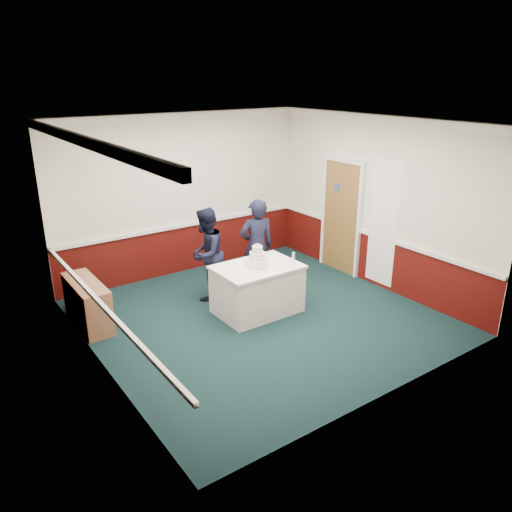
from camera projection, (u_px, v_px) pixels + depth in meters
ground at (260, 317)px, 7.90m from camera, size 5.00×5.00×0.00m
room_shell at (242, 188)px, 7.73m from camera, size 5.00×5.00×3.00m
sideboard at (88, 303)px, 7.57m from camera, size 0.41×1.20×0.70m
cake_table at (257, 289)px, 7.96m from camera, size 1.32×0.92×0.79m
wedding_cake at (257, 259)px, 7.79m from camera, size 0.35×0.35×0.36m
cake_knife at (263, 270)px, 7.66m from camera, size 0.06×0.22×0.00m
champagne_flute at (293, 256)px, 7.84m from camera, size 0.05×0.05×0.21m
person_man at (206, 254)px, 8.35m from camera, size 0.97×0.94×1.58m
person_woman at (257, 247)px, 8.55m from camera, size 0.70×0.55×1.68m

